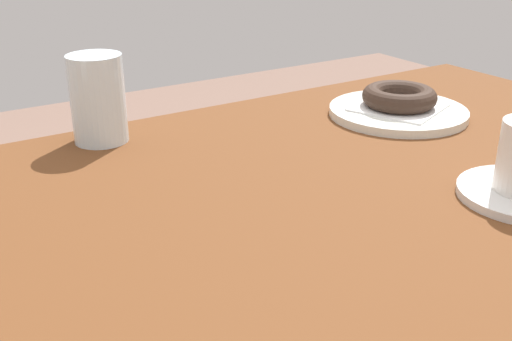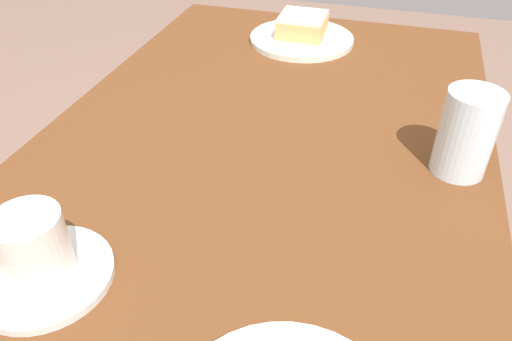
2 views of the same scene
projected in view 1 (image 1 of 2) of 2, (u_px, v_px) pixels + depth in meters
The scene contains 5 objects.
table at pixel (278, 267), 0.72m from camera, with size 1.29×0.67×0.75m.
plate_chocolate_ring at pixel (398, 112), 0.95m from camera, with size 0.21×0.21×0.01m, color silver.
napkin_chocolate_ring at pixel (398, 107), 0.94m from camera, with size 0.12×0.12×0.00m, color white.
donut_chocolate_ring at pixel (399, 97), 0.94m from camera, with size 0.11×0.11×0.03m, color #32231A.
water_glass at pixel (98, 99), 0.83m from camera, with size 0.07×0.07×0.12m, color silver.
Camera 1 is at (-0.35, -0.51, 1.04)m, focal length 43.43 mm.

